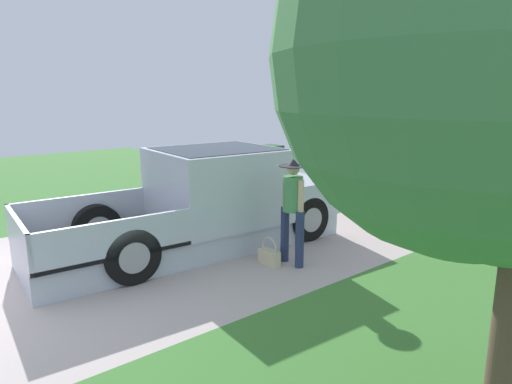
{
  "coord_description": "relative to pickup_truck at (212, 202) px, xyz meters",
  "views": [
    {
      "loc": [
        6.49,
        -0.02,
        2.6
      ],
      "look_at": [
        0.68,
        4.69,
        0.96
      ],
      "focal_mm": 31.58,
      "sensor_mm": 36.0,
      "label": 1
    }
  ],
  "objects": [
    {
      "name": "person_with_hat",
      "position": [
        1.59,
        0.41,
        0.21
      ],
      "size": [
        0.47,
        0.44,
        1.65
      ],
      "rotation": [
        0.0,
        0.0,
        -3.16
      ],
      "color": "navy",
      "rests_on": "ground"
    },
    {
      "name": "pickup_truck",
      "position": [
        0.0,
        0.0,
        0.0
      ],
      "size": [
        2.19,
        5.37,
        1.69
      ],
      "rotation": [
        0.0,
        0.0,
        -0.06
      ],
      "color": "silver",
      "rests_on": "ground"
    },
    {
      "name": "front_yard_tree",
      "position": [
        4.99,
        -0.99,
        2.01
      ],
      "size": [
        2.73,
        3.12,
        4.15
      ],
      "color": "brown",
      "rests_on": "ground"
    },
    {
      "name": "wheeled_trash_bin",
      "position": [
        -3.63,
        4.4,
        -0.15
      ],
      "size": [
        0.6,
        0.72,
        1.11
      ],
      "color": "#286B38",
      "rests_on": "ground"
    },
    {
      "name": "handbag",
      "position": [
        1.39,
        0.12,
        -0.61
      ],
      "size": [
        0.36,
        0.16,
        0.45
      ],
      "color": "beige",
      "rests_on": "ground"
    }
  ]
}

